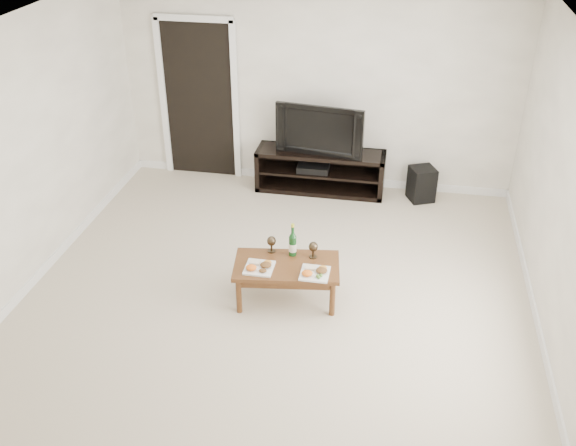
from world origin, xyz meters
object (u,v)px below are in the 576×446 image
Objects in this scene: television at (321,128)px; subwoofer at (422,184)px; media_console at (320,171)px; coffee_table at (287,282)px.

television reaches higher than subwoofer.
subwoofer is (1.30, -0.02, -0.06)m from media_console.
media_console is 1.30m from subwoofer.
coffee_table is at bearing -89.71° from media_console.
coffee_table is (0.01, -2.41, -0.66)m from television.
television is at bearing 0.00° from media_console.
coffee_table is at bearing -141.88° from subwoofer.
media_console reaches higher than coffee_table.
television is 1.45m from subwoofer.
television reaches higher than media_console.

